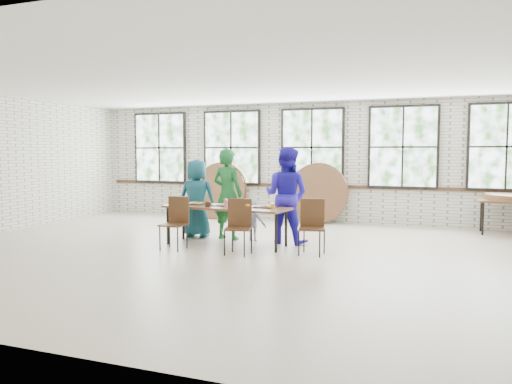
% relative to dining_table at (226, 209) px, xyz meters
% --- Properties ---
extents(room, '(12.00, 12.00, 12.00)m').
position_rel_dining_table_xyz_m(room, '(0.69, 3.77, 1.14)').
color(room, beige).
rests_on(room, ground).
extents(dining_table, '(2.47, 1.04, 0.74)m').
position_rel_dining_table_xyz_m(dining_table, '(0.00, 0.00, 0.00)').
color(dining_table, brown).
rests_on(dining_table, ground).
extents(chair_near_left, '(0.43, 0.42, 0.95)m').
position_rel_dining_table_xyz_m(chair_near_left, '(-0.73, -0.61, -0.13)').
color(chair_near_left, '#482C18').
rests_on(chair_near_left, ground).
extents(chair_near_right, '(0.51, 0.50, 0.95)m').
position_rel_dining_table_xyz_m(chair_near_right, '(0.51, -0.62, -0.13)').
color(chair_near_right, '#482C18').
rests_on(chair_near_right, ground).
extents(chair_spare, '(0.49, 0.48, 0.95)m').
position_rel_dining_table_xyz_m(chair_spare, '(1.70, -0.19, -0.13)').
color(chair_spare, '#482C18').
rests_on(chair_spare, ground).
extents(adult_teal, '(0.84, 0.60, 1.61)m').
position_rel_dining_table_xyz_m(adult_teal, '(-0.95, 0.65, 0.11)').
color(adult_teal, '#1D676E').
rests_on(adult_teal, ground).
extents(adult_green, '(0.74, 0.55, 1.83)m').
position_rel_dining_table_xyz_m(adult_green, '(-0.26, 0.65, 0.22)').
color(adult_green, '#1A652B').
rests_on(adult_green, ground).
extents(toddler, '(0.55, 0.36, 0.81)m').
position_rel_dining_table_xyz_m(toddler, '(0.29, 0.65, -0.29)').
color(toddler, '#151844').
rests_on(toddler, ground).
extents(adult_blue, '(0.98, 0.81, 1.85)m').
position_rel_dining_table_xyz_m(adult_blue, '(0.98, 0.65, 0.23)').
color(adult_blue, '#251AB8').
rests_on(adult_blue, ground).
extents(tabletop_clutter, '(1.99, 0.64, 0.11)m').
position_rel_dining_table_xyz_m(tabletop_clutter, '(0.14, -0.03, 0.08)').
color(tabletop_clutter, black).
rests_on(tabletop_clutter, dining_table).
extents(round_tops_leaning, '(4.18, 0.46, 1.49)m').
position_rel_dining_table_xyz_m(round_tops_leaning, '(-0.42, 3.53, 0.05)').
color(round_tops_leaning, brown).
rests_on(round_tops_leaning, ground).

